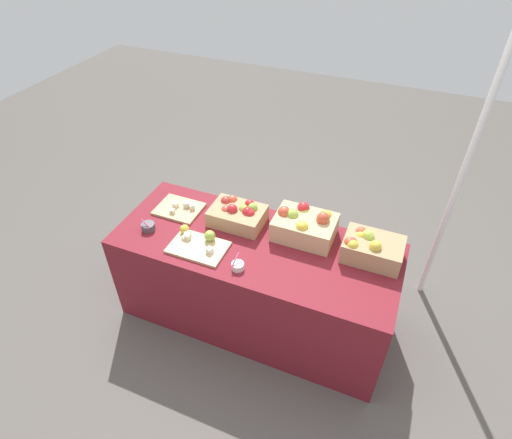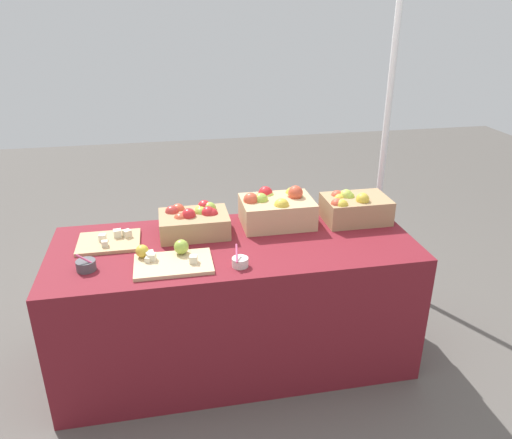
{
  "view_description": "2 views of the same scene",
  "coord_description": "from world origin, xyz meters",
  "px_view_note": "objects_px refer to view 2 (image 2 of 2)",
  "views": [
    {
      "loc": [
        0.78,
        -1.88,
        2.63
      ],
      "look_at": [
        0.02,
        -0.03,
        0.97
      ],
      "focal_mm": 29.54,
      "sensor_mm": 36.0,
      "label": 1
    },
    {
      "loc": [
        -0.33,
        -2.3,
        1.9
      ],
      "look_at": [
        0.13,
        0.07,
        0.83
      ],
      "focal_mm": 34.7,
      "sensor_mm": 36.0,
      "label": 2
    }
  ],
  "objects_px": {
    "cutting_board_front": "(171,259)",
    "apple_crate_left": "(353,207)",
    "apple_crate_middle": "(277,208)",
    "tent_pole": "(386,131)",
    "sample_bowl_near": "(240,262)",
    "sample_bowl_mid": "(86,265)",
    "cutting_board_back": "(110,241)",
    "apple_crate_right": "(194,221)"
  },
  "relations": [
    {
      "from": "apple_crate_right",
      "to": "sample_bowl_near",
      "type": "distance_m",
      "value": 0.45
    },
    {
      "from": "apple_crate_right",
      "to": "apple_crate_middle",
      "type": "bearing_deg",
      "value": 5.03
    },
    {
      "from": "cutting_board_back",
      "to": "sample_bowl_mid",
      "type": "height_order",
      "value": "sample_bowl_mid"
    },
    {
      "from": "apple_crate_middle",
      "to": "sample_bowl_mid",
      "type": "height_order",
      "value": "apple_crate_middle"
    },
    {
      "from": "apple_crate_left",
      "to": "tent_pole",
      "type": "relative_size",
      "value": 0.16
    },
    {
      "from": "sample_bowl_near",
      "to": "tent_pole",
      "type": "xyz_separation_m",
      "value": [
        1.16,
        1.0,
        0.34
      ]
    },
    {
      "from": "apple_crate_left",
      "to": "cutting_board_front",
      "type": "distance_m",
      "value": 1.1
    },
    {
      "from": "apple_crate_right",
      "to": "sample_bowl_mid",
      "type": "relative_size",
      "value": 3.86
    },
    {
      "from": "cutting_board_back",
      "to": "sample_bowl_mid",
      "type": "relative_size",
      "value": 3.32
    },
    {
      "from": "cutting_board_back",
      "to": "sample_bowl_near",
      "type": "xyz_separation_m",
      "value": [
        0.63,
        -0.37,
        0.01
      ]
    },
    {
      "from": "apple_crate_middle",
      "to": "cutting_board_back",
      "type": "relative_size",
      "value": 1.25
    },
    {
      "from": "cutting_board_front",
      "to": "cutting_board_back",
      "type": "relative_size",
      "value": 1.17
    },
    {
      "from": "tent_pole",
      "to": "sample_bowl_mid",
      "type": "bearing_deg",
      "value": -154.56
    },
    {
      "from": "apple_crate_middle",
      "to": "tent_pole",
      "type": "xyz_separation_m",
      "value": [
        0.87,
        0.54,
        0.27
      ]
    },
    {
      "from": "apple_crate_right",
      "to": "tent_pole",
      "type": "distance_m",
      "value": 1.49
    },
    {
      "from": "cutting_board_back",
      "to": "sample_bowl_near",
      "type": "bearing_deg",
      "value": -30.5
    },
    {
      "from": "apple_crate_right",
      "to": "cutting_board_back",
      "type": "relative_size",
      "value": 1.16
    },
    {
      "from": "apple_crate_middle",
      "to": "apple_crate_right",
      "type": "bearing_deg",
      "value": -174.97
    },
    {
      "from": "cutting_board_front",
      "to": "cutting_board_back",
      "type": "distance_m",
      "value": 0.42
    },
    {
      "from": "cutting_board_back",
      "to": "sample_bowl_mid",
      "type": "bearing_deg",
      "value": -107.85
    },
    {
      "from": "apple_crate_middle",
      "to": "sample_bowl_near",
      "type": "xyz_separation_m",
      "value": [
        -0.29,
        -0.45,
        -0.07
      ]
    },
    {
      "from": "apple_crate_middle",
      "to": "tent_pole",
      "type": "relative_size",
      "value": 0.18
    },
    {
      "from": "tent_pole",
      "to": "apple_crate_middle",
      "type": "bearing_deg",
      "value": -148.16
    },
    {
      "from": "cutting_board_front",
      "to": "sample_bowl_near",
      "type": "xyz_separation_m",
      "value": [
        0.32,
        -0.09,
        0.0
      ]
    },
    {
      "from": "apple_crate_middle",
      "to": "apple_crate_left",
      "type": "bearing_deg",
      "value": -5.84
    },
    {
      "from": "apple_crate_right",
      "to": "sample_bowl_near",
      "type": "relative_size",
      "value": 3.7
    },
    {
      "from": "apple_crate_left",
      "to": "apple_crate_right",
      "type": "bearing_deg",
      "value": 179.79
    },
    {
      "from": "cutting_board_front",
      "to": "tent_pole",
      "type": "relative_size",
      "value": 0.17
    },
    {
      "from": "apple_crate_left",
      "to": "sample_bowl_near",
      "type": "xyz_separation_m",
      "value": [
        -0.72,
        -0.41,
        -0.06
      ]
    },
    {
      "from": "apple_crate_right",
      "to": "cutting_board_front",
      "type": "xyz_separation_m",
      "value": [
        -0.14,
        -0.32,
        -0.05
      ]
    },
    {
      "from": "apple_crate_right",
      "to": "tent_pole",
      "type": "relative_size",
      "value": 0.17
    },
    {
      "from": "apple_crate_middle",
      "to": "tent_pole",
      "type": "height_order",
      "value": "tent_pole"
    },
    {
      "from": "cutting_board_front",
      "to": "sample_bowl_near",
      "type": "relative_size",
      "value": 3.73
    },
    {
      "from": "apple_crate_left",
      "to": "sample_bowl_mid",
      "type": "xyz_separation_m",
      "value": [
        -1.44,
        -0.31,
        -0.06
      ]
    },
    {
      "from": "cutting_board_front",
      "to": "sample_bowl_near",
      "type": "distance_m",
      "value": 0.34
    },
    {
      "from": "cutting_board_front",
      "to": "apple_crate_left",
      "type": "bearing_deg",
      "value": 16.92
    },
    {
      "from": "cutting_board_front",
      "to": "cutting_board_back",
      "type": "xyz_separation_m",
      "value": [
        -0.31,
        0.28,
        -0.01
      ]
    },
    {
      "from": "sample_bowl_near",
      "to": "sample_bowl_mid",
      "type": "xyz_separation_m",
      "value": [
        -0.72,
        0.1,
        0.0
      ]
    },
    {
      "from": "sample_bowl_near",
      "to": "apple_crate_middle",
      "type": "bearing_deg",
      "value": 57.6
    },
    {
      "from": "sample_bowl_mid",
      "to": "tent_pole",
      "type": "distance_m",
      "value": 2.11
    },
    {
      "from": "tent_pole",
      "to": "apple_crate_left",
      "type": "bearing_deg",
      "value": -126.58
    },
    {
      "from": "apple_crate_middle",
      "to": "tent_pole",
      "type": "bearing_deg",
      "value": 31.84
    }
  ]
}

